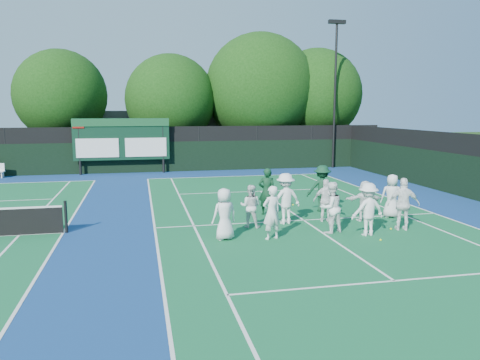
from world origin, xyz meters
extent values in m
plane|color=#17340E|center=(0.00, 0.00, 0.00)|extent=(120.00, 120.00, 0.00)
cube|color=navy|center=(-6.00, 1.00, 0.00)|extent=(34.00, 32.00, 0.01)
cube|color=#135C32|center=(0.00, 1.00, 0.01)|extent=(10.97, 23.77, 0.00)
cube|color=silver|center=(0.00, 12.88, 0.01)|extent=(10.97, 0.08, 0.00)
cube|color=silver|center=(-5.49, 1.00, 0.01)|extent=(0.08, 23.77, 0.00)
cube|color=silver|center=(5.49, 1.00, 0.01)|extent=(0.08, 23.77, 0.00)
cube|color=silver|center=(-4.12, 1.00, 0.01)|extent=(0.08, 23.77, 0.00)
cube|color=silver|center=(4.12, 1.00, 0.01)|extent=(0.08, 23.77, 0.00)
cube|color=silver|center=(0.00, -5.40, 0.01)|extent=(8.23, 0.08, 0.00)
cube|color=silver|center=(0.00, 7.40, 0.01)|extent=(8.23, 0.08, 0.00)
cube|color=silver|center=(0.00, 1.00, 0.01)|extent=(0.08, 12.80, 0.00)
cube|color=silver|center=(-8.52, 1.00, 0.01)|extent=(0.08, 23.77, 0.00)
cube|color=silver|center=(-9.88, 1.00, 0.01)|extent=(0.08, 23.77, 0.00)
cube|color=black|center=(-6.00, 16.00, 1.00)|extent=(34.00, 0.08, 2.00)
cube|color=black|center=(-6.00, 16.00, 2.50)|extent=(34.00, 0.05, 1.00)
cylinder|color=black|center=(-9.60, 15.60, 1.75)|extent=(0.16, 0.16, 3.50)
cylinder|color=black|center=(-4.40, 15.60, 1.75)|extent=(0.16, 0.16, 3.50)
cube|color=black|center=(-7.00, 15.60, 2.20)|extent=(6.00, 0.15, 2.60)
cube|color=#144825|center=(-7.00, 15.50, 3.30)|extent=(6.00, 0.05, 0.50)
cube|color=silver|center=(-8.50, 15.50, 1.70)|extent=(2.60, 0.04, 1.20)
cube|color=silver|center=(-5.50, 15.50, 1.70)|extent=(2.60, 0.04, 1.20)
cube|color=maroon|center=(-9.60, 15.50, 3.20)|extent=(0.70, 0.04, 0.50)
cube|color=slate|center=(-2.00, 24.00, 2.00)|extent=(18.00, 6.00, 4.00)
cylinder|color=black|center=(7.50, 15.70, 5.00)|extent=(0.16, 0.16, 10.00)
cube|color=black|center=(7.50, 15.70, 10.00)|extent=(1.20, 0.30, 0.25)
cylinder|color=black|center=(-8.40, 1.00, 0.55)|extent=(0.10, 0.10, 1.10)
cube|color=silver|center=(-14.09, 15.30, 0.19)|extent=(0.10, 0.33, 0.37)
cylinder|color=#321A0D|center=(-11.11, 19.50, 1.36)|extent=(0.44, 0.44, 2.73)
sphere|color=#0F330B|center=(-11.11, 19.50, 5.08)|extent=(6.26, 6.26, 6.26)
sphere|color=#0F330B|center=(-10.51, 19.80, 4.45)|extent=(4.38, 4.38, 4.38)
cylinder|color=#321A0D|center=(-3.59, 19.50, 1.19)|extent=(0.44, 0.44, 2.39)
sphere|color=#0F330B|center=(-3.59, 19.50, 4.83)|extent=(6.51, 6.51, 6.51)
sphere|color=#0F330B|center=(-2.99, 19.80, 4.17)|extent=(4.55, 4.55, 4.55)
cylinder|color=#321A0D|center=(3.12, 19.50, 1.27)|extent=(0.44, 0.44, 2.53)
sphere|color=#0F330B|center=(3.12, 19.50, 5.64)|extent=(8.29, 8.29, 8.29)
sphere|color=#0F330B|center=(3.72, 19.80, 4.81)|extent=(5.80, 5.80, 5.80)
cylinder|color=#321A0D|center=(7.60, 19.50, 1.32)|extent=(0.44, 0.44, 2.64)
sphere|color=#0F330B|center=(7.60, 19.50, 5.26)|extent=(6.99, 6.99, 6.99)
sphere|color=#0F330B|center=(8.20, 19.80, 4.57)|extent=(4.89, 4.89, 4.89)
sphere|color=#D1EC1B|center=(0.50, 3.69, 0.03)|extent=(0.07, 0.07, 0.07)
sphere|color=#D1EC1B|center=(1.44, -2.12, 0.03)|extent=(0.07, 0.07, 0.07)
sphere|color=#D1EC1B|center=(-3.16, 0.33, 0.03)|extent=(0.07, 0.07, 0.07)
sphere|color=#D1EC1B|center=(2.48, -0.94, 0.03)|extent=(0.07, 0.07, 0.07)
imported|color=silver|center=(-3.35, -0.91, 0.83)|extent=(0.93, 0.73, 1.66)
imported|color=white|center=(-1.88, -1.21, 0.87)|extent=(0.72, 0.58, 1.74)
imported|color=white|center=(0.27, -0.85, 0.87)|extent=(0.99, 0.86, 1.73)
imported|color=white|center=(1.33, -1.42, 0.88)|extent=(1.18, 0.74, 1.75)
imported|color=white|center=(2.83, -1.06, 0.91)|extent=(1.15, 0.74, 1.82)
imported|color=silver|center=(-2.19, 0.41, 0.76)|extent=(0.91, 0.83, 1.52)
imported|color=white|center=(-0.83, 0.67, 0.92)|extent=(1.30, 0.90, 1.85)
imported|color=white|center=(0.73, 0.65, 0.80)|extent=(1.00, 0.62, 1.59)
imported|color=white|center=(2.19, 0.47, 0.76)|extent=(1.44, 0.58, 1.52)
imported|color=silver|center=(3.46, 0.77, 0.84)|extent=(0.95, 0.78, 1.67)
imported|color=#0D321C|center=(-1.08, 2.24, 0.93)|extent=(0.76, 0.58, 1.85)
imported|color=#0F3720|center=(1.25, 2.33, 0.94)|extent=(1.34, 0.93, 1.89)
camera|label=1|loc=(-5.93, -15.16, 4.11)|focal=35.00mm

